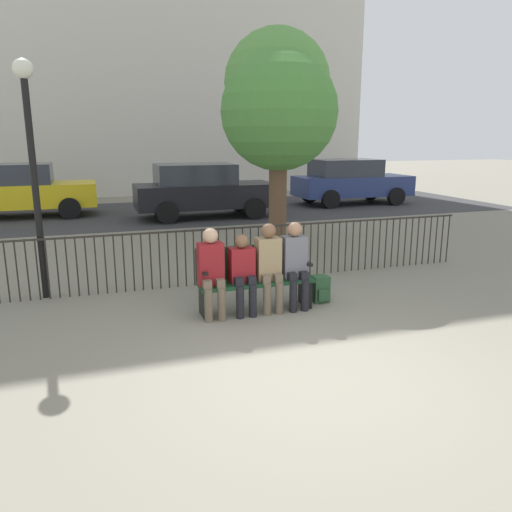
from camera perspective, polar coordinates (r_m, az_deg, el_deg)
The scene contains 16 objects.
ground_plane at distance 5.31m, azimuth 7.63°, elevation -13.71°, with size 80.00×80.00×0.00m, color gray.
park_bench at distance 7.08m, azimuth -0.20°, elevation -2.29°, with size 1.63×0.45×0.92m.
seated_person_0 at distance 6.74m, azimuth -5.12°, elevation -1.41°, with size 0.34×0.39×1.24m.
seated_person_1 at distance 6.86m, azimuth -1.53°, elevation -1.64°, with size 0.34×0.39×1.12m.
seated_person_2 at distance 6.97m, azimuth 1.51°, elevation -0.80°, with size 0.34×0.39×1.25m.
seated_person_3 at distance 7.10m, azimuth 4.48°, elevation -0.55°, with size 0.34×0.39×1.25m.
backpack at distance 7.53m, azimuth 7.34°, elevation -3.77°, with size 0.24×0.26×0.40m.
fence_railing at distance 8.37m, azimuth -3.34°, elevation 0.66°, with size 9.01×0.03×0.95m.
tree_0 at distance 12.43m, azimuth 2.42°, elevation 18.95°, with size 2.49×2.49×4.90m.
tree_1 at distance 10.40m, azimuth 2.67°, elevation 15.97°, with size 2.35×2.35×4.08m.
lamp_post at distance 8.03m, azimuth -24.35°, elevation 11.60°, with size 0.28×0.28×3.47m.
street_surface at distance 16.54m, azimuth -10.86°, elevation 4.87°, with size 24.00×6.00×0.01m.
parked_car_0 at distance 18.65m, azimuth 10.74°, elevation 8.43°, with size 4.20×1.94×1.62m.
parked_car_1 at distance 15.35m, azimuth -6.14°, elevation 7.54°, with size 4.20×1.94×1.62m.
parked_car_2 at distance 16.89m, azimuth -25.33°, elevation 6.87°, with size 4.20×1.94×1.62m.
building_facade at distance 24.90m, azimuth -14.52°, elevation 25.60°, with size 20.00×6.00×15.61m.
Camera 1 is at (-2.13, -4.22, 2.42)m, focal length 35.00 mm.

